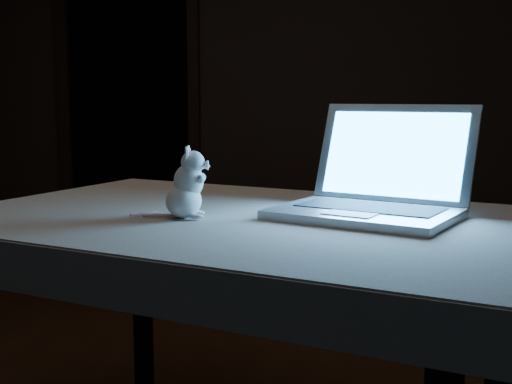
# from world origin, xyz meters

# --- Properties ---
(back_wall) EXTENTS (4.50, 0.04, 2.60)m
(back_wall) POSITION_xyz_m (0.00, 2.50, 1.30)
(back_wall) COLOR black
(back_wall) RESTS_ON ground
(doorway) EXTENTS (1.06, 0.36, 2.13)m
(doorway) POSITION_xyz_m (-1.10, 2.50, 1.06)
(doorway) COLOR black
(doorway) RESTS_ON back_wall
(table) EXTENTS (1.79, 1.46, 0.83)m
(table) POSITION_xyz_m (0.22, -0.47, 0.41)
(table) COLOR black
(table) RESTS_ON floor
(tablecloth) EXTENTS (1.88, 1.47, 0.12)m
(tablecloth) POSITION_xyz_m (0.27, -0.47, 0.78)
(tablecloth) COLOR beige
(tablecloth) RESTS_ON table
(laptop) EXTENTS (0.62, 0.59, 0.33)m
(laptop) POSITION_xyz_m (0.56, -0.47, 1.00)
(laptop) COLOR #AFAEB3
(laptop) RESTS_ON tablecloth
(plush_mouse) EXTENTS (0.20, 0.20, 0.20)m
(plush_mouse) POSITION_xyz_m (0.06, -0.54, 0.94)
(plush_mouse) COLOR white
(plush_mouse) RESTS_ON tablecloth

